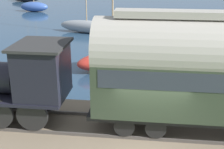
% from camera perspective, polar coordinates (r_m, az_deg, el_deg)
% --- Properties ---
extents(harbor_water, '(80.00, 80.00, 0.01)m').
position_cam_1_polar(harbor_water, '(53.69, 7.18, 13.06)').
color(harbor_water, navy).
rests_on(harbor_water, ground).
extents(rail_embankment, '(4.59, 56.00, 0.52)m').
position_cam_1_polar(rail_embankment, '(12.43, 6.97, -10.60)').
color(rail_embankment, '#756651').
rests_on(rail_embankment, ground).
extents(steam_locomotive, '(2.25, 5.46, 3.75)m').
position_cam_1_polar(steam_locomotive, '(12.57, -17.50, -0.42)').
color(steam_locomotive, black).
rests_on(steam_locomotive, rail_embankment).
extents(passenger_coach, '(2.33, 9.01, 4.44)m').
position_cam_1_polar(passenger_coach, '(11.54, 18.56, 0.99)').
color(passenger_coach, black).
rests_on(passenger_coach, rail_embankment).
extents(sailboat_gray, '(2.71, 5.77, 9.47)m').
position_cam_1_polar(sailboat_gray, '(29.93, -4.62, 8.80)').
color(sailboat_gray, gray).
rests_on(sailboat_gray, harbor_water).
extents(sailboat_blue, '(1.96, 4.01, 7.87)m').
position_cam_1_polar(sailboat_blue, '(44.06, -14.05, 11.98)').
color(sailboat_blue, '#335199').
rests_on(sailboat_blue, harbor_water).
extents(sailboat_red, '(3.82, 4.91, 7.64)m').
position_cam_1_polar(sailboat_red, '(19.57, 0.12, 2.80)').
color(sailboat_red, '#B72D23').
rests_on(sailboat_red, harbor_water).
extents(rowboat_mid_harbor, '(1.17, 2.85, 0.41)m').
position_cam_1_polar(rowboat_mid_harbor, '(18.65, 13.14, -0.17)').
color(rowboat_mid_harbor, '#B7B2A3').
rests_on(rowboat_mid_harbor, harbor_water).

